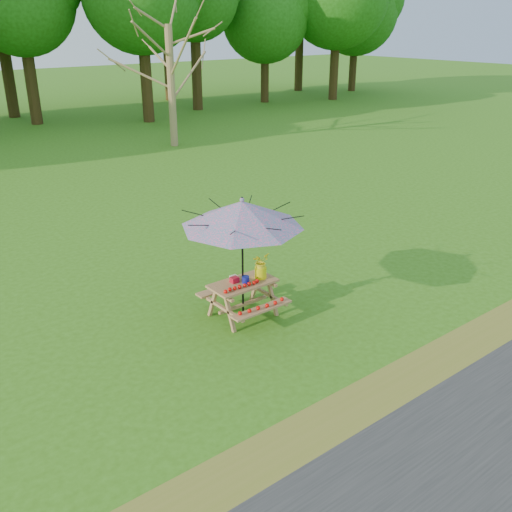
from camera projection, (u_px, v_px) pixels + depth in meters
ground at (399, 272)px, 12.23m from camera, size 120.00×120.00×0.00m
picnic_table at (243, 299)px, 10.29m from camera, size 1.20×1.32×0.67m
patio_umbrella at (242, 214)px, 9.67m from camera, size 2.19×2.19×2.25m
produce_bins at (239, 279)px, 10.15m from camera, size 0.27×0.38×0.13m
tomatoes_row at (242, 286)px, 9.93m from camera, size 0.77×0.13×0.07m
flower_bucket at (261, 265)px, 10.24m from camera, size 0.34×0.31×0.48m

